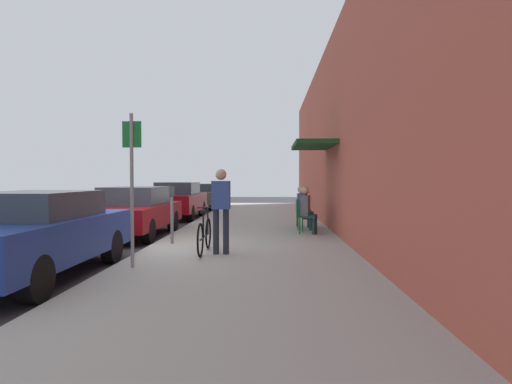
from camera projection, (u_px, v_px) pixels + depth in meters
ground_plane at (146, 253)px, 9.63m from camera, size 60.00×60.00×0.00m
sidewalk_slab at (252, 238)px, 11.55m from camera, size 4.50×32.00×0.12m
building_facade at (344, 129)px, 11.39m from camera, size 1.40×32.00×5.84m
parked_car_0 at (33, 233)px, 7.07m from camera, size 1.80×4.40×1.41m
parked_car_1 at (134, 211)px, 12.30m from camera, size 1.80×4.40×1.40m
parked_car_2 at (177, 200)px, 17.99m from camera, size 1.80×4.40×1.48m
parked_car_3 at (200, 196)px, 23.81m from camera, size 1.80×4.40×1.37m
parking_meter at (172, 211)px, 10.13m from camera, size 0.12×0.10×1.32m
street_sign at (132, 178)px, 7.37m from camera, size 0.32×0.06×2.60m
bicycle_0 at (205, 235)px, 8.89m from camera, size 0.46×1.71×0.90m
cafe_chair_0 at (305, 215)px, 11.98m from camera, size 0.54×0.54×0.87m
seated_patron_0 at (307, 208)px, 11.96m from camera, size 0.50×0.45×1.29m
cafe_chair_1 at (303, 213)px, 12.94m from camera, size 0.52×0.52×0.87m
seated_patron_1 at (305, 206)px, 12.92m from camera, size 0.49×0.43×1.29m
cafe_chair_2 at (301, 211)px, 13.60m from camera, size 0.45×0.45×0.87m
seated_patron_2 at (303, 205)px, 13.59m from camera, size 0.43×0.37×1.29m
pedestrian_standing at (221, 204)px, 8.70m from camera, size 0.36×0.22×1.70m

